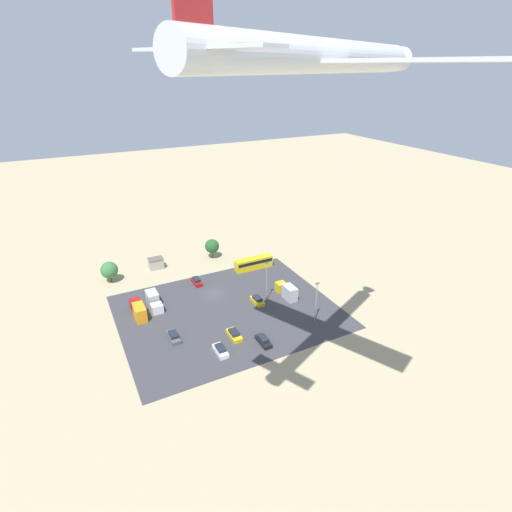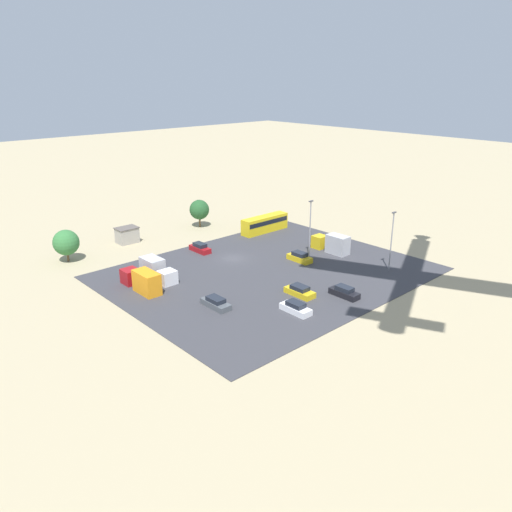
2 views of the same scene
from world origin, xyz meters
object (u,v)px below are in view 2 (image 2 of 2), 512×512
parked_car_2 (216,303)px  parked_car_5 (344,292)px  shed_building (127,235)px  parked_car_3 (300,257)px  parked_car_4 (200,248)px  bus (265,223)px  parked_truck_1 (332,244)px  parked_car_0 (300,291)px  parked_truck_2 (157,270)px  parked_truck_0 (142,281)px  parked_car_1 (296,308)px

parked_car_2 → parked_car_5: size_ratio=1.05×
shed_building → parked_car_3: 33.77m
parked_car_2 → parked_car_4: (-12.13, -20.11, 0.07)m
bus → parked_truck_1: 17.36m
parked_car_0 → parked_truck_2: (11.89, -19.62, 0.78)m
bus → parked_car_3: bus is taller
parked_car_0 → parked_truck_2: parked_truck_2 is taller
parked_car_2 → parked_car_3: size_ratio=1.05×
shed_building → parked_car_5: 44.97m
parked_car_3 → parked_truck_0: bearing=164.4°
shed_building → parked_truck_0: 23.91m
parked_car_3 → parked_truck_1: parked_truck_1 is taller
parked_car_1 → parked_car_5: 9.05m
bus → parked_car_2: size_ratio=2.26×
parked_truck_2 → parked_car_3: bearing=156.1°
parked_car_3 → parked_truck_0: size_ratio=0.54×
shed_building → parked_car_0: bearing=99.3°
parked_car_2 → parked_car_5: bearing=-31.5°
parked_car_5 → parked_truck_0: 29.83m
bus → parked_car_3: 18.19m
parked_car_1 → parked_truck_1: parked_truck_1 is taller
parked_car_0 → parked_car_3: size_ratio=1.02×
parked_car_4 → parked_car_3: bearing=122.3°
shed_building → parked_truck_0: (9.58, 21.90, 0.06)m
parked_car_3 → parked_car_4: bearing=122.3°
parked_car_0 → parked_truck_1: parked_truck_1 is taller
parked_car_3 → parked_car_5: 15.56m
parked_car_2 → parked_truck_0: bearing=110.5°
bus → parked_truck_0: (33.80, 9.21, -0.25)m
parked_truck_1 → parked_car_2: bearing=-172.7°
bus → parked_car_5: bus is taller
parked_car_3 → parked_car_5: parked_car_3 is taller
parked_car_4 → parked_truck_0: 18.51m
parked_car_3 → parked_car_1: bearing=-138.7°
parked_car_0 → parked_car_5: bearing=-46.2°
parked_car_2 → parked_truck_2: size_ratio=0.65×
shed_building → parked_car_1: bearing=92.5°
shed_building → parked_car_1: 42.47m
parked_car_1 → parked_truck_1: (-22.79, -12.38, 0.92)m
parked_car_2 → parked_truck_1: bearing=7.3°
shed_building → parked_truck_0: bearing=66.4°
parked_car_0 → parked_car_3: bearing=42.9°
shed_building → parked_car_4: shed_building is taller
bus → shed_building: bearing=-117.7°
parked_car_1 → parked_car_2: size_ratio=0.95×
parked_car_3 → parked_car_4: 18.35m
bus → parked_truck_0: size_ratio=1.29×
bus → parked_truck_2: (29.73, 6.68, -0.35)m
parked_car_4 → parked_truck_1: parked_truck_1 is taller
shed_building → bus: size_ratio=0.37×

